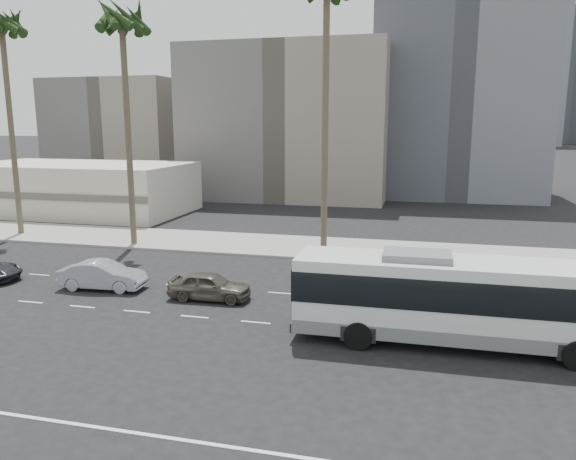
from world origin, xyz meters
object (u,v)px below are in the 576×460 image
(car_a, at_px, (210,286))
(palm_mid, at_px, (122,28))
(city_bus, at_px, (458,298))
(palm_far, at_px, (2,30))
(car_b, at_px, (103,275))

(car_a, xyz_separation_m, palm_mid, (-10.33, 10.60, 14.76))
(city_bus, relative_size, car_a, 3.11)
(city_bus, bearing_deg, palm_far, 155.41)
(city_bus, distance_m, palm_far, 39.19)
(city_bus, height_order, palm_far, palm_far)
(city_bus, distance_m, car_a, 12.47)
(palm_far, bearing_deg, car_a, -29.24)
(palm_mid, bearing_deg, car_b, -68.98)
(car_a, bearing_deg, palm_mid, 42.39)
(car_b, bearing_deg, palm_far, 47.81)
(car_a, bearing_deg, palm_far, 58.88)
(palm_mid, bearing_deg, car_a, -45.73)
(car_a, distance_m, palm_mid, 20.90)
(car_a, bearing_deg, city_bus, -106.06)
(car_a, relative_size, car_b, 0.91)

